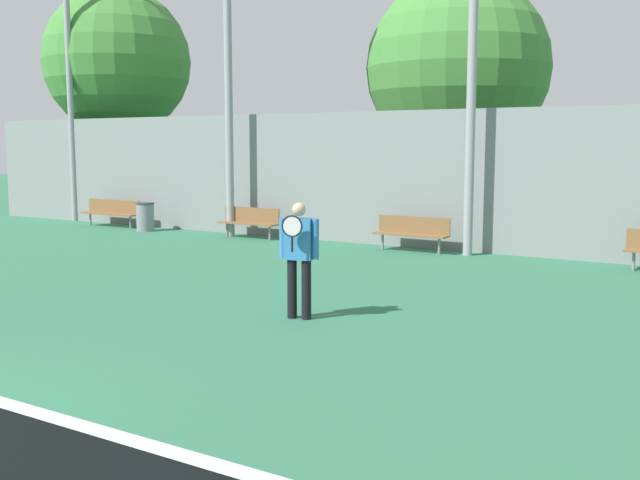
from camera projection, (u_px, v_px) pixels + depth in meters
tennis_player at (299, 253)px, 10.75m from camera, size 0.59×0.46×1.69m
bench_courtside_near at (112, 210)px, 22.93m from camera, size 2.19×0.40×0.83m
bench_courtside_far at (412, 230)px, 17.61m from camera, size 1.83×0.40×0.83m
bench_adjacent_court at (250, 220)px, 20.14m from camera, size 1.80×0.40×0.83m
light_pole_near_left at (227, 7)px, 19.82m from camera, size 0.90×0.60×10.07m
light_pole_far_right at (474, 8)px, 16.39m from camera, size 0.90×0.60×8.74m
trash_bin at (145, 217)px, 21.84m from camera, size 0.54×0.54×0.83m
back_fence at (454, 181)px, 17.63m from camera, size 33.60×0.06×3.34m
tree_green_tall at (117, 62)px, 26.39m from camera, size 5.14×5.14×7.99m
tree_green_broad at (458, 68)px, 22.04m from camera, size 5.39×5.39×7.45m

